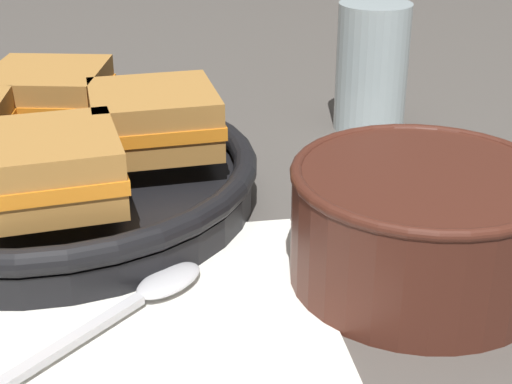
# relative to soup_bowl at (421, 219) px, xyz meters

# --- Properties ---
(ground_plane) EXTENTS (4.00, 4.00, 0.00)m
(ground_plane) POSITION_rel_soup_bowl_xyz_m (-0.09, 0.09, -0.05)
(ground_plane) COLOR #56514C
(napkin) EXTENTS (0.28, 0.25, 0.00)m
(napkin) POSITION_rel_soup_bowl_xyz_m (-0.19, 0.01, -0.04)
(napkin) COLOR white
(napkin) RESTS_ON ground_plane
(soup_bowl) EXTENTS (0.17, 0.17, 0.08)m
(soup_bowl) POSITION_rel_soup_bowl_xyz_m (0.00, 0.00, 0.00)
(soup_bowl) COLOR #4C2319
(soup_bowl) RESTS_ON ground_plane
(spoon) EXTENTS (0.14, 0.11, 0.01)m
(spoon) POSITION_rel_soup_bowl_xyz_m (-0.18, 0.02, -0.04)
(spoon) COLOR silver
(spoon) RESTS_ON napkin
(skillet) EXTENTS (0.32, 0.32, 0.04)m
(skillet) POSITION_rel_soup_bowl_xyz_m (-0.22, 0.18, -0.02)
(skillet) COLOR black
(skillet) RESTS_ON ground_plane
(sandwich_near_left) EXTENTS (0.12, 0.12, 0.05)m
(sandwich_near_left) POSITION_rel_soup_bowl_xyz_m (-0.21, 0.26, 0.02)
(sandwich_near_left) COLOR #B27A38
(sandwich_near_left) RESTS_ON skillet
(sandwich_far_left) EXTENTS (0.10, 0.10, 0.05)m
(sandwich_far_left) POSITION_rel_soup_bowl_xyz_m (-0.22, 0.10, 0.02)
(sandwich_far_left) COLOR #B27A38
(sandwich_far_left) RESTS_ON skillet
(sandwich_far_right) EXTENTS (0.10, 0.10, 0.05)m
(sandwich_far_right) POSITION_rel_soup_bowl_xyz_m (-0.14, 0.18, 0.02)
(sandwich_far_right) COLOR #B27A38
(sandwich_far_right) RESTS_ON skillet
(drinking_glass) EXTENTS (0.07, 0.07, 0.12)m
(drinking_glass) POSITION_rel_soup_bowl_xyz_m (0.09, 0.27, 0.02)
(drinking_glass) COLOR silver
(drinking_glass) RESTS_ON ground_plane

